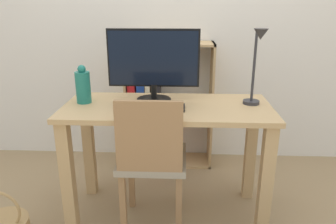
# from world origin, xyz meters

# --- Properties ---
(ground_plane) EXTENTS (10.00, 10.00, 0.00)m
(ground_plane) POSITION_xyz_m (0.00, 0.00, 0.00)
(ground_plane) COLOR #997F5B
(wall_back) EXTENTS (8.00, 0.05, 2.60)m
(wall_back) POSITION_xyz_m (0.00, 0.92, 1.30)
(wall_back) COLOR silver
(wall_back) RESTS_ON ground_plane
(desk) EXTENTS (1.25, 0.56, 0.76)m
(desk) POSITION_xyz_m (0.00, 0.00, 0.59)
(desk) COLOR tan
(desk) RESTS_ON ground_plane
(monitor) EXTENTS (0.56, 0.21, 0.44)m
(monitor) POSITION_xyz_m (-0.09, 0.09, 1.00)
(monitor) COLOR black
(monitor) RESTS_ON desk
(keyboard) EXTENTS (0.39, 0.12, 0.02)m
(keyboard) POSITION_xyz_m (-0.09, -0.07, 0.76)
(keyboard) COLOR black
(keyboard) RESTS_ON desk
(vase) EXTENTS (0.09, 0.09, 0.24)m
(vase) POSITION_xyz_m (-0.52, 0.04, 0.86)
(vase) COLOR #1E7266
(vase) RESTS_ON desk
(desk_lamp) EXTENTS (0.10, 0.19, 0.46)m
(desk_lamp) POSITION_xyz_m (0.51, 0.00, 1.03)
(desk_lamp) COLOR #2D2D33
(desk_lamp) RESTS_ON desk
(chair) EXTENTS (0.40, 0.40, 0.87)m
(chair) POSITION_xyz_m (-0.08, -0.16, 0.48)
(chair) COLOR #9E937F
(chair) RESTS_ON ground_plane
(bookshelf) EXTENTS (0.72, 0.28, 1.04)m
(bookshelf) POSITION_xyz_m (-0.16, 0.75, 0.51)
(bookshelf) COLOR tan
(bookshelf) RESTS_ON ground_plane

